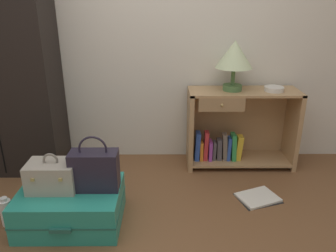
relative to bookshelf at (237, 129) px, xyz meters
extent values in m
cube|color=silver|center=(-0.82, 0.24, 0.94)|extent=(6.40, 0.10, 2.60)
cube|color=tan|center=(-0.44, -0.02, 0.01)|extent=(0.04, 0.36, 0.74)
cube|color=tan|center=(0.52, -0.02, 0.01)|extent=(0.04, 0.36, 0.74)
cube|color=tan|center=(0.04, -0.02, 0.37)|extent=(1.00, 0.36, 0.02)
cube|color=tan|center=(0.04, -0.02, -0.30)|extent=(0.92, 0.36, 0.02)
cube|color=tan|center=(0.04, 0.16, 0.01)|extent=(0.92, 0.01, 0.72)
cube|color=#9D7950|center=(-0.19, -0.18, 0.30)|extent=(0.40, 0.02, 0.12)
sphere|color=#9E844C|center=(-0.19, -0.20, 0.30)|extent=(0.02, 0.02, 0.02)
cube|color=#2D51B2|center=(-0.37, -0.04, -0.16)|extent=(0.05, 0.11, 0.28)
cube|color=orange|center=(-0.33, -0.04, -0.20)|extent=(0.03, 0.11, 0.18)
cube|color=red|center=(-0.29, -0.04, -0.15)|extent=(0.05, 0.09, 0.28)
cube|color=purple|center=(-0.25, -0.04, -0.20)|extent=(0.03, 0.12, 0.19)
cube|color=#4C474C|center=(-0.21, -0.04, -0.20)|extent=(0.03, 0.09, 0.18)
cube|color=#4C474C|center=(-0.16, -0.04, -0.19)|extent=(0.05, 0.09, 0.21)
cube|color=#726659|center=(-0.11, -0.04, -0.16)|extent=(0.05, 0.09, 0.26)
cube|color=#2D51B2|center=(-0.07, -0.04, -0.18)|extent=(0.04, 0.11, 0.22)
cube|color=green|center=(-0.03, -0.04, -0.16)|extent=(0.05, 0.12, 0.26)
cube|color=gold|center=(0.02, -0.04, -0.17)|extent=(0.07, 0.10, 0.24)
cylinder|color=#4C7542|center=(-0.07, -0.01, 0.40)|extent=(0.17, 0.17, 0.05)
cylinder|color=#4C7542|center=(-0.07, -0.01, 0.51)|extent=(0.04, 0.04, 0.15)
cone|color=beige|center=(-0.07, -0.01, 0.70)|extent=(0.33, 0.33, 0.24)
cylinder|color=silver|center=(0.30, -0.04, 0.40)|extent=(0.17, 0.17, 0.04)
cube|color=teal|center=(-1.34, -0.91, -0.22)|extent=(0.70, 0.51, 0.27)
cube|color=#235E52|center=(-1.34, -0.91, -0.22)|extent=(0.71, 0.52, 0.01)
cube|color=#235E52|center=(-1.34, -1.18, -0.22)|extent=(0.14, 0.02, 0.03)
cube|color=#A89E8E|center=(-1.45, -0.90, 0.01)|extent=(0.33, 0.22, 0.20)
torus|color=slate|center=(-1.45, -0.90, 0.13)|extent=(0.11, 0.02, 0.11)
cube|color=tan|center=(-1.54, -1.01, 0.05)|extent=(0.02, 0.01, 0.02)
cube|color=tan|center=(-1.36, -1.01, 0.05)|extent=(0.02, 0.01, 0.02)
cube|color=#231E2D|center=(-1.16, -0.89, 0.05)|extent=(0.33, 0.16, 0.28)
torus|color=#231E2D|center=(-1.16, -0.89, 0.21)|extent=(0.19, 0.01, 0.19)
cylinder|color=white|center=(-1.80, -0.94, -0.26)|extent=(0.08, 0.08, 0.20)
cylinder|color=silver|center=(-1.80, -0.94, -0.15)|extent=(0.05, 0.05, 0.02)
cube|color=white|center=(0.07, -0.63, -0.35)|extent=(0.37, 0.33, 0.02)
cube|color=black|center=(0.07, -0.63, -0.36)|extent=(0.38, 0.34, 0.01)
camera|label=1|loc=(-0.67, -2.92, 1.16)|focal=35.61mm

